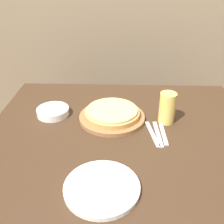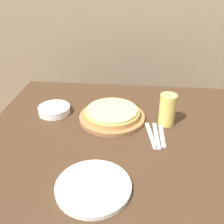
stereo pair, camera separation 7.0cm
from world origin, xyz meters
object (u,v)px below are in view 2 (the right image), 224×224
object	(u,v)px
pizza_on_board	(112,115)
spoon	(162,136)
dinner_plate	(93,187)
side_bowl	(54,110)
fork	(151,135)
dinner_knife	(156,135)
beer_glass	(168,108)

from	to	relation	value
pizza_on_board	spoon	bearing A→B (deg)	-28.05
dinner_plate	side_bowl	world-z (taller)	side_bowl
fork	dinner_knife	bearing A→B (deg)	0.00
side_bowl	fork	bearing A→B (deg)	-18.03
pizza_on_board	side_bowl	bearing A→B (deg)	173.80
pizza_on_board	fork	xyz separation A→B (m)	(0.19, -0.13, -0.02)
beer_glass	side_bowl	size ratio (longest dim) A/B	0.94
beer_glass	fork	distance (m)	0.16
side_bowl	spoon	world-z (taller)	side_bowl
dinner_plate	pizza_on_board	bearing A→B (deg)	87.69
side_bowl	dinner_knife	distance (m)	0.54
dinner_plate	side_bowl	distance (m)	0.57
spoon	dinner_plate	bearing A→B (deg)	-127.04
dinner_plate	fork	xyz separation A→B (m)	(0.21, 0.34, -0.01)
side_bowl	dinner_plate	bearing A→B (deg)	-60.40
pizza_on_board	beer_glass	xyz separation A→B (m)	(0.26, -0.02, 0.06)
dinner_plate	side_bowl	xyz separation A→B (m)	(-0.28, 0.50, 0.01)
beer_glass	fork	bearing A→B (deg)	-124.25
pizza_on_board	side_bowl	world-z (taller)	pizza_on_board
fork	spoon	distance (m)	0.05
side_bowl	spoon	size ratio (longest dim) A/B	0.95
beer_glass	dinner_plate	xyz separation A→B (m)	(-0.28, -0.45, -0.07)
pizza_on_board	beer_glass	size ratio (longest dim) A/B	2.12
beer_glass	side_bowl	distance (m)	0.57
pizza_on_board	dinner_knife	bearing A→B (deg)	-30.78
dinner_knife	spoon	size ratio (longest dim) A/B	1.18
side_bowl	fork	size ratio (longest dim) A/B	0.81
side_bowl	beer_glass	bearing A→B (deg)	-4.87
dinner_knife	beer_glass	bearing A→B (deg)	65.48
fork	pizza_on_board	bearing A→B (deg)	145.98
beer_glass	spoon	bearing A→B (deg)	-103.02
side_bowl	dinner_knife	world-z (taller)	side_bowl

